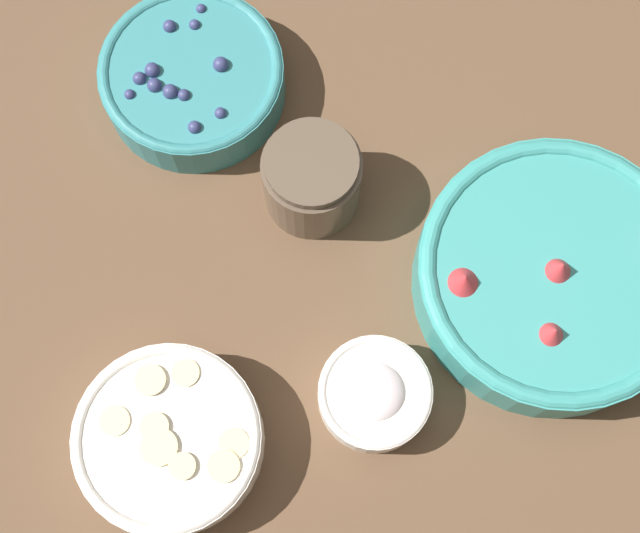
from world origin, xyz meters
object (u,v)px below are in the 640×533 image
Objects in this scene: bowl_bananas at (173,441)px; bowl_cream at (375,394)px; bowl_strawberries at (554,275)px; jar_chocolate at (312,180)px; bowl_blueberries at (193,78)px.

bowl_bananas is 1.62× the size of bowl_cream.
bowl_bananas is at bearing -125.14° from bowl_strawberries.
bowl_strawberries is 0.38m from bowl_bananas.
bowl_cream is 0.21m from jar_chocolate.
bowl_cream is (-0.09, -0.18, -0.01)m from bowl_strawberries.
bowl_cream is 1.09× the size of jar_chocolate.
jar_chocolate is at bearing 94.66° from bowl_bananas.
jar_chocolate reaches higher than bowl_bananas.
jar_chocolate reaches higher than bowl_blueberries.
bowl_blueberries is (-0.40, -0.00, -0.01)m from bowl_strawberries.
jar_chocolate reaches higher than bowl_cream.
bowl_strawberries is 1.40× the size of bowl_blueberries.
jar_chocolate is (-0.16, 0.14, 0.01)m from bowl_cream.
bowl_blueberries is at bearing -179.72° from bowl_strawberries.
jar_chocolate is (-0.24, -0.04, 0.00)m from bowl_strawberries.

